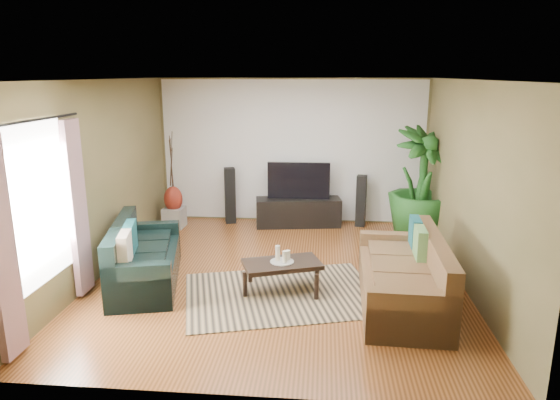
# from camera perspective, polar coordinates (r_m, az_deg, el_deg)

# --- Properties ---
(floor) EXTENTS (5.50, 5.50, 0.00)m
(floor) POSITION_cam_1_polar(r_m,az_deg,el_deg) (7.15, -0.14, -8.58)
(floor) COLOR brown
(floor) RESTS_ON ground
(ceiling) EXTENTS (5.50, 5.50, 0.00)m
(ceiling) POSITION_cam_1_polar(r_m,az_deg,el_deg) (6.59, -0.16, 13.60)
(ceiling) COLOR white
(ceiling) RESTS_ON ground
(wall_back) EXTENTS (5.00, 0.00, 5.00)m
(wall_back) POSITION_cam_1_polar(r_m,az_deg,el_deg) (9.44, 1.39, 5.57)
(wall_back) COLOR brown
(wall_back) RESTS_ON ground
(wall_front) EXTENTS (5.00, 0.00, 5.00)m
(wall_front) POSITION_cam_1_polar(r_m,az_deg,el_deg) (4.12, -3.68, -6.03)
(wall_front) COLOR brown
(wall_front) RESTS_ON ground
(wall_left) EXTENTS (0.00, 5.50, 5.50)m
(wall_left) POSITION_cam_1_polar(r_m,az_deg,el_deg) (7.40, -19.83, 2.30)
(wall_left) COLOR brown
(wall_left) RESTS_ON ground
(wall_right) EXTENTS (0.00, 5.50, 5.50)m
(wall_right) POSITION_cam_1_polar(r_m,az_deg,el_deg) (6.98, 20.76, 1.53)
(wall_right) COLOR brown
(wall_right) RESTS_ON ground
(backwall_panel) EXTENTS (4.90, 0.00, 4.90)m
(backwall_panel) POSITION_cam_1_polar(r_m,az_deg,el_deg) (9.43, 1.38, 5.56)
(backwall_panel) COLOR white
(backwall_panel) RESTS_ON ground
(window_pane) EXTENTS (0.00, 1.80, 1.80)m
(window_pane) POSITION_cam_1_polar(r_m,az_deg,el_deg) (6.00, -25.99, -0.46)
(window_pane) COLOR white
(window_pane) RESTS_ON ground
(curtain_near) EXTENTS (0.08, 0.35, 2.20)m
(curtain_near) POSITION_cam_1_polar(r_m,az_deg,el_deg) (5.44, -29.24, -5.01)
(curtain_near) COLOR gray
(curtain_near) RESTS_ON ground
(curtain_far) EXTENTS (0.08, 0.35, 2.20)m
(curtain_far) POSITION_cam_1_polar(r_m,az_deg,el_deg) (6.67, -22.14, -0.92)
(curtain_far) COLOR gray
(curtain_far) RESTS_ON ground
(curtain_rod) EXTENTS (0.03, 1.90, 0.03)m
(curtain_rod) POSITION_cam_1_polar(r_m,az_deg,el_deg) (5.84, -26.53, 8.11)
(curtain_rod) COLOR black
(curtain_rod) RESTS_ON ground
(sofa_left) EXTENTS (1.21, 2.00, 0.85)m
(sofa_left) POSITION_cam_1_polar(r_m,az_deg,el_deg) (7.00, -15.11, -5.87)
(sofa_left) COLOR black
(sofa_left) RESTS_ON floor
(sofa_right) EXTENTS (1.02, 2.15, 0.85)m
(sofa_right) POSITION_cam_1_polar(r_m,az_deg,el_deg) (6.35, 13.76, -7.89)
(sofa_right) COLOR brown
(sofa_right) RESTS_ON floor
(area_rug) EXTENTS (2.81, 2.31, 0.01)m
(area_rug) POSITION_cam_1_polar(r_m,az_deg,el_deg) (6.57, 0.18, -10.68)
(area_rug) COLOR #A0865E
(area_rug) RESTS_ON floor
(coffee_table) EXTENTS (1.11, 0.84, 0.40)m
(coffee_table) POSITION_cam_1_polar(r_m,az_deg,el_deg) (6.59, 0.23, -8.73)
(coffee_table) COLOR black
(coffee_table) RESTS_ON floor
(candle_tray) EXTENTS (0.31, 0.31, 0.01)m
(candle_tray) POSITION_cam_1_polar(r_m,az_deg,el_deg) (6.51, 0.24, -7.04)
(candle_tray) COLOR #979792
(candle_tray) RESTS_ON coffee_table
(candle_tall) EXTENTS (0.06, 0.06, 0.20)m
(candle_tall) POSITION_cam_1_polar(r_m,az_deg,el_deg) (6.51, -0.27, -6.07)
(candle_tall) COLOR beige
(candle_tall) RESTS_ON candle_tray
(candle_mid) EXTENTS (0.06, 0.06, 0.15)m
(candle_mid) POSITION_cam_1_polar(r_m,az_deg,el_deg) (6.44, 0.56, -6.50)
(candle_mid) COLOR beige
(candle_mid) RESTS_ON candle_tray
(candle_short) EXTENTS (0.06, 0.06, 0.13)m
(candle_short) POSITION_cam_1_polar(r_m,az_deg,el_deg) (6.54, 0.90, -6.31)
(candle_short) COLOR beige
(candle_short) RESTS_ON candle_tray
(tv_stand) EXTENTS (1.62, 0.69, 0.52)m
(tv_stand) POSITION_cam_1_polar(r_m,az_deg,el_deg) (9.33, 2.10, -1.39)
(tv_stand) COLOR black
(tv_stand) RESTS_ON floor
(television) EXTENTS (1.15, 0.06, 0.68)m
(television) POSITION_cam_1_polar(r_m,az_deg,el_deg) (9.20, 2.14, 2.24)
(television) COLOR black
(television) RESTS_ON tv_stand
(speaker_left) EXTENTS (0.24, 0.26, 1.06)m
(speaker_left) POSITION_cam_1_polar(r_m,az_deg,el_deg) (9.50, -5.72, 0.51)
(speaker_left) COLOR black
(speaker_left) RESTS_ON floor
(speaker_right) EXTENTS (0.21, 0.22, 0.96)m
(speaker_right) POSITION_cam_1_polar(r_m,az_deg,el_deg) (9.38, 9.24, -0.10)
(speaker_right) COLOR black
(speaker_right) RESTS_ON floor
(potted_plant) EXTENTS (1.51, 1.51, 1.92)m
(potted_plant) POSITION_cam_1_polar(r_m,az_deg,el_deg) (8.79, 15.79, 1.79)
(potted_plant) COLOR #1D521B
(potted_plant) RESTS_ON floor
(plant_pot) EXTENTS (0.35, 0.35, 0.28)m
(plant_pot) POSITION_cam_1_polar(r_m,az_deg,el_deg) (8.99, 15.44, -3.33)
(plant_pot) COLOR black
(plant_pot) RESTS_ON floor
(pedestal) EXTENTS (0.38, 0.38, 0.37)m
(pedestal) POSITION_cam_1_polar(r_m,az_deg,el_deg) (9.46, -11.99, -1.96)
(pedestal) COLOR gray
(pedestal) RESTS_ON floor
(vase) EXTENTS (0.34, 0.34, 0.47)m
(vase) POSITION_cam_1_polar(r_m,az_deg,el_deg) (9.37, -12.10, 0.11)
(vase) COLOR maroon
(vase) RESTS_ON pedestal
(side_table) EXTENTS (0.51, 0.51, 0.50)m
(side_table) POSITION_cam_1_polar(r_m,az_deg,el_deg) (7.87, -16.53, -5.08)
(side_table) COLOR brown
(side_table) RESTS_ON floor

